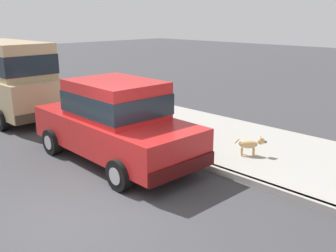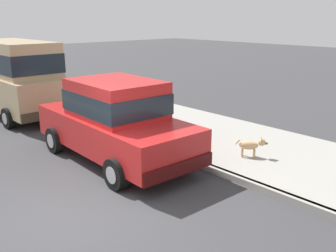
{
  "view_description": "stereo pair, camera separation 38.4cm",
  "coord_description": "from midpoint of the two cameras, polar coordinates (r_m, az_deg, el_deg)",
  "views": [
    {
      "loc": [
        -2.99,
        -5.16,
        3.29
      ],
      "look_at": [
        2.96,
        0.84,
        0.85
      ],
      "focal_mm": 40.52,
      "sensor_mm": 36.0,
      "label": 1
    },
    {
      "loc": [
        -2.71,
        -5.42,
        3.29
      ],
      "look_at": [
        2.96,
        0.84,
        0.85
      ],
      "focal_mm": 40.52,
      "sensor_mm": 36.0,
      "label": 2
    }
  ],
  "objects": [
    {
      "name": "sidewalk",
      "position": [
        10.0,
        13.11,
        -3.11
      ],
      "size": [
        3.6,
        64.0,
        0.14
      ],
      "primitive_type": "cube",
      "color": "#99968E",
      "rests_on": "ground"
    },
    {
      "name": "curb",
      "position": [
        8.66,
        6.21,
        -5.82
      ],
      "size": [
        0.16,
        64.0,
        0.14
      ],
      "primitive_type": "cube",
      "color": "gray",
      "rests_on": "ground"
    },
    {
      "name": "ground_plane",
      "position": [
        6.85,
        -12.45,
        -13.0
      ],
      "size": [
        80.0,
        80.0,
        0.0
      ],
      "primitive_type": "plane",
      "color": "#38383A"
    },
    {
      "name": "car_red_sedan",
      "position": [
        8.86,
        -6.7,
        0.92
      ],
      "size": [
        2.13,
        4.65,
        1.92
      ],
      "color": "red",
      "rests_on": "ground"
    },
    {
      "name": "dog_tan",
      "position": [
        9.04,
        13.66,
        -2.81
      ],
      "size": [
        0.5,
        0.63,
        0.49
      ],
      "color": "tan",
      "rests_on": "sidewalk"
    },
    {
      "name": "car_tan_van",
      "position": [
        13.95,
        -21.22,
        7.21
      ],
      "size": [
        2.21,
        4.94,
        2.52
      ],
      "color": "tan",
      "rests_on": "ground"
    }
  ]
}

